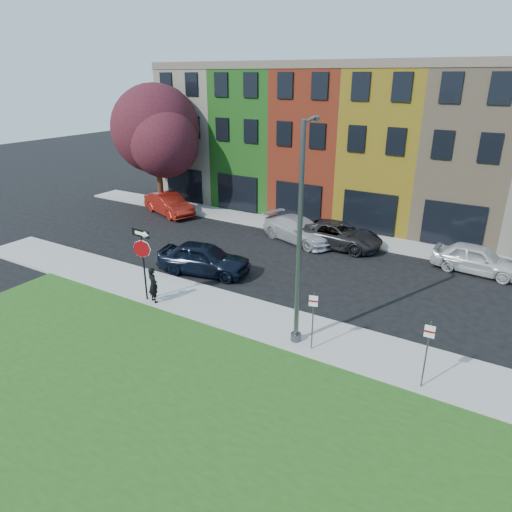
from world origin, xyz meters
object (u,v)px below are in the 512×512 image
Objects in this scene: man at (153,285)px; sedan_near at (204,258)px; street_lamp at (301,237)px; stop_sign at (142,251)px.

sedan_near is at bearing -69.60° from man.
man is 0.32× the size of sedan_near.
man is 7.63m from street_lamp.
stop_sign is 2.03× the size of man.
street_lamp reaches higher than man.
stop_sign is at bearing 170.75° from street_lamp.
man is 3.93m from sedan_near.
man reaches higher than sedan_near.
sedan_near is at bearing 140.55° from street_lamp.
sedan_near is 0.63× the size of street_lamp.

